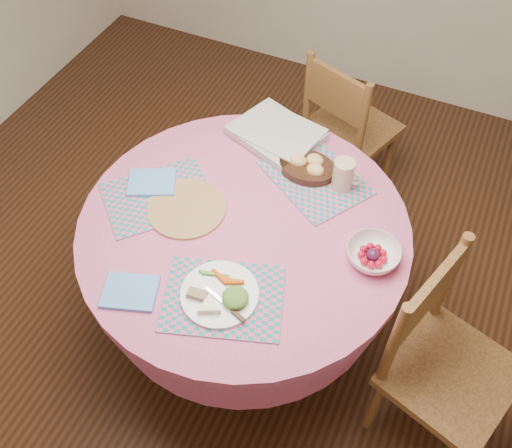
% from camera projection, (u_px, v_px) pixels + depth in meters
% --- Properties ---
extents(ground, '(4.00, 4.00, 0.00)m').
position_uv_depth(ground, '(246.00, 324.00, 2.69)').
color(ground, '#331C0F').
rests_on(ground, ground).
extents(dining_table, '(1.24, 1.24, 0.75)m').
position_uv_depth(dining_table, '(245.00, 255.00, 2.26)').
color(dining_table, '#CA5E89').
rests_on(dining_table, ground).
extents(chair_right, '(0.53, 0.54, 0.94)m').
position_uv_depth(chair_right, '(441.00, 361.00, 2.05)').
color(chair_right, brown).
rests_on(chair_right, ground).
extents(chair_back, '(0.51, 0.50, 0.88)m').
position_uv_depth(chair_back, '(346.00, 127.00, 2.88)').
color(chair_back, brown).
rests_on(chair_back, ground).
extents(placemat_front, '(0.47, 0.41, 0.01)m').
position_uv_depth(placemat_front, '(223.00, 298.00, 1.91)').
color(placemat_front, '#178082').
rests_on(placemat_front, dining_table).
extents(placemat_left, '(0.49, 0.50, 0.01)m').
position_uv_depth(placemat_left, '(158.00, 196.00, 2.19)').
color(placemat_left, '#178082').
rests_on(placemat_left, dining_table).
extents(placemat_back, '(0.50, 0.47, 0.01)m').
position_uv_depth(placemat_back, '(315.00, 178.00, 2.25)').
color(placemat_back, '#178082').
rests_on(placemat_back, dining_table).
extents(wicker_trivet, '(0.30, 0.30, 0.01)m').
position_uv_depth(wicker_trivet, '(187.00, 208.00, 2.15)').
color(wicker_trivet, olive).
rests_on(wicker_trivet, dining_table).
extents(napkin_near, '(0.22, 0.19, 0.01)m').
position_uv_depth(napkin_near, '(130.00, 292.00, 1.92)').
color(napkin_near, '#5B96EA').
rests_on(napkin_near, dining_table).
extents(napkin_far, '(0.22, 0.20, 0.01)m').
position_uv_depth(napkin_far, '(152.00, 182.00, 2.22)').
color(napkin_far, '#5B96EA').
rests_on(napkin_far, placemat_left).
extents(dinner_plate, '(0.26, 0.26, 0.05)m').
position_uv_depth(dinner_plate, '(221.00, 295.00, 1.89)').
color(dinner_plate, white).
rests_on(dinner_plate, placemat_front).
extents(bread_bowl, '(0.23, 0.23, 0.08)m').
position_uv_depth(bread_bowl, '(308.00, 166.00, 2.25)').
color(bread_bowl, black).
rests_on(bread_bowl, placemat_back).
extents(latte_mug, '(0.12, 0.08, 0.13)m').
position_uv_depth(latte_mug, '(344.00, 175.00, 2.17)').
color(latte_mug, tan).
rests_on(latte_mug, placemat_back).
extents(fruit_bowl, '(0.20, 0.20, 0.06)m').
position_uv_depth(fruit_bowl, '(373.00, 255.00, 1.99)').
color(fruit_bowl, white).
rests_on(fruit_bowl, dining_table).
extents(newspaper_stack, '(0.41, 0.37, 0.04)m').
position_uv_depth(newspaper_stack, '(276.00, 133.00, 2.38)').
color(newspaper_stack, silver).
rests_on(newspaper_stack, dining_table).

